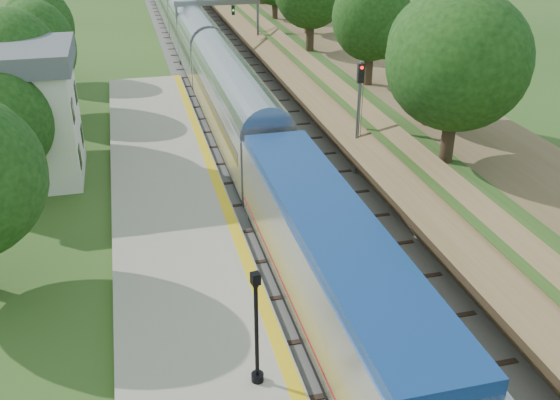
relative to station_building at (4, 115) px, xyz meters
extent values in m
cube|color=#4C4944|center=(16.00, 30.00, -4.03)|extent=(9.50, 170.00, 0.12)
cube|color=gray|center=(13.28, 30.00, -3.89)|extent=(0.08, 170.00, 0.16)
cube|color=gray|center=(14.72, 30.00, -3.89)|extent=(0.08, 170.00, 0.16)
cube|color=gray|center=(17.28, 30.00, -3.89)|extent=(0.08, 170.00, 0.16)
cube|color=gray|center=(18.72, 30.00, -3.89)|extent=(0.08, 170.00, 0.16)
cube|color=#A09981|center=(8.80, -14.00, -3.90)|extent=(6.40, 68.00, 0.38)
cube|color=gold|center=(11.65, -14.00, -3.70)|extent=(0.55, 68.00, 0.01)
cube|color=brown|center=(25.50, 30.00, -2.59)|extent=(9.00, 170.00, 3.00)
cube|color=brown|center=(21.60, 30.00, -2.79)|extent=(4.47, 170.00, 4.54)
cylinder|color=#332316|center=(24.00, 30.00, 0.22)|extent=(0.60, 0.60, 2.62)
cube|color=white|center=(0.00, 0.00, -0.69)|extent=(8.00, 6.00, 6.80)
cube|color=black|center=(4.01, -1.80, -2.29)|extent=(0.05, 1.10, 1.30)
cube|color=black|center=(4.01, 1.80, -2.29)|extent=(0.05, 1.10, 1.30)
cube|color=black|center=(4.01, -1.80, 0.51)|extent=(0.05, 1.10, 1.30)
cube|color=black|center=(4.01, 1.80, 0.51)|extent=(0.05, 1.10, 1.30)
cylinder|color=slate|center=(12.50, 25.00, -0.99)|extent=(0.24, 0.24, 6.20)
cylinder|color=slate|center=(20.50, 25.00, -0.99)|extent=(0.24, 0.24, 6.20)
cube|color=slate|center=(16.50, 25.00, 1.86)|extent=(8.40, 0.25, 0.50)
cube|color=black|center=(14.00, 24.85, 1.11)|extent=(0.30, 0.20, 0.90)
cube|color=black|center=(18.00, 24.85, 1.11)|extent=(0.30, 0.20, 0.90)
cylinder|color=#332316|center=(2.00, -4.00, -2.86)|extent=(0.60, 0.60, 2.45)
sphere|color=black|center=(2.00, -4.00, 0.46)|extent=(5.32, 5.32, 5.32)
cylinder|color=#332316|center=(2.00, 12.00, -2.86)|extent=(0.60, 0.60, 2.45)
sphere|color=black|center=(2.00, 12.00, 0.46)|extent=(5.32, 5.32, 5.32)
cube|color=black|center=(14.00, -18.17, -3.49)|extent=(2.92, 18.31, 0.64)
cube|color=#B7BAC1|center=(14.00, -18.17, -1.37)|extent=(3.18, 19.07, 3.60)
cube|color=navy|center=(14.00, -18.17, 0.66)|extent=(3.05, 18.31, 0.47)
cube|color=maroon|center=(14.00, -18.17, -2.59)|extent=(3.20, 18.69, 0.11)
cube|color=#B7BAC1|center=(14.00, 2.56, -1.74)|extent=(3.18, 21.19, 4.13)
cube|color=#B7BAC1|center=(14.00, 24.34, -1.74)|extent=(3.18, 21.19, 4.13)
cube|color=#B7BAC1|center=(14.00, 46.13, -1.74)|extent=(3.18, 21.19, 4.13)
cylinder|color=black|center=(10.47, -20.95, -3.56)|extent=(0.44, 0.44, 0.30)
cylinder|color=black|center=(10.47, -20.95, -1.61)|extent=(0.14, 0.14, 3.91)
cube|color=black|center=(10.47, -20.95, 0.55)|extent=(0.33, 0.33, 0.40)
cube|color=silver|center=(10.47, -20.95, 0.55)|extent=(0.23, 0.23, 0.30)
cylinder|color=slate|center=(20.20, -4.38, -0.51)|extent=(0.20, 0.20, 6.92)
cube|color=black|center=(20.20, -4.38, 2.28)|extent=(0.38, 0.25, 1.12)
cylinder|color=#FF0C0C|center=(20.20, -4.53, 2.28)|extent=(0.18, 0.07, 0.18)
camera|label=1|loc=(7.18, -37.36, 11.69)|focal=40.00mm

